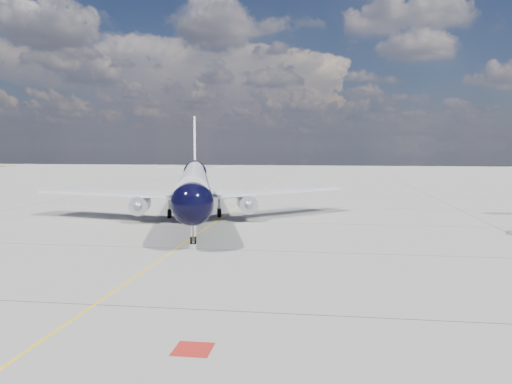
% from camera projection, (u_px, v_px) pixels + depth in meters
% --- Properties ---
extents(ground, '(320.00, 320.00, 0.00)m').
position_uv_depth(ground, '(225.00, 215.00, 61.29)').
color(ground, gray).
rests_on(ground, ground).
extents(taxiway_centerline, '(0.16, 160.00, 0.01)m').
position_uv_depth(taxiway_centerline, '(216.00, 221.00, 56.35)').
color(taxiway_centerline, yellow).
rests_on(taxiway_centerline, ground).
extents(red_marking, '(1.60, 1.60, 0.01)m').
position_uv_depth(red_marking, '(193.00, 349.00, 20.90)').
color(red_marking, maroon).
rests_on(red_marking, ground).
extents(main_airliner, '(36.10, 44.70, 13.11)m').
position_uv_depth(main_airliner, '(194.00, 183.00, 59.38)').
color(main_airliner, black).
rests_on(main_airliner, ground).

